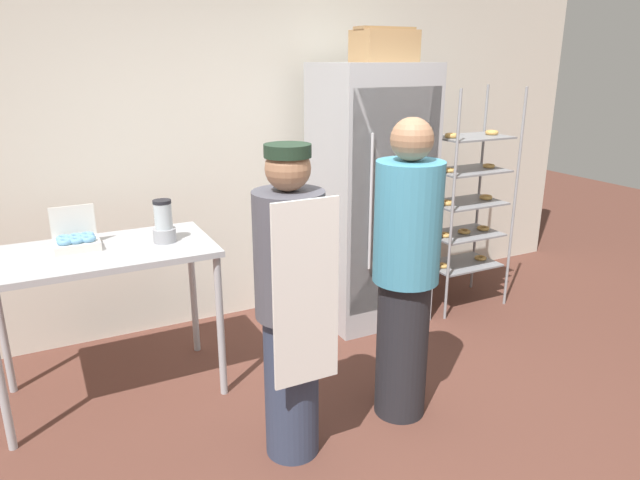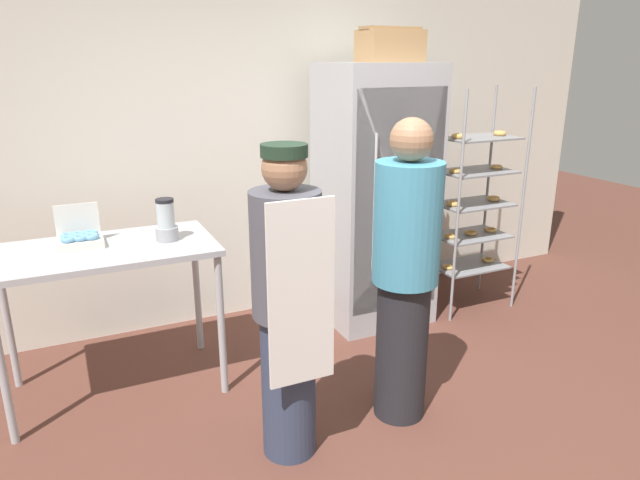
# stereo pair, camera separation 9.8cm
# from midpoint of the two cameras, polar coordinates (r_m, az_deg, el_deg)

# --- Properties ---
(ground_plane) EXTENTS (14.00, 14.00, 0.00)m
(ground_plane) POSITION_cam_midpoint_polar(r_m,az_deg,el_deg) (3.14, 7.24, -21.12)
(ground_plane) COLOR brown
(back_wall) EXTENTS (6.40, 0.12, 3.03)m
(back_wall) POSITION_cam_midpoint_polar(r_m,az_deg,el_deg) (4.42, -8.15, 11.71)
(back_wall) COLOR silver
(back_wall) RESTS_ON ground_plane
(refrigerator) EXTENTS (0.77, 0.70, 1.94)m
(refrigerator) POSITION_cam_midpoint_polar(r_m,az_deg,el_deg) (4.32, 4.39, 4.36)
(refrigerator) COLOR #ADAFB5
(refrigerator) RESTS_ON ground_plane
(baking_rack) EXTENTS (0.65, 0.43, 1.76)m
(baking_rack) POSITION_cam_midpoint_polar(r_m,az_deg,el_deg) (4.70, 13.86, 3.72)
(baking_rack) COLOR #93969B
(baking_rack) RESTS_ON ground_plane
(prep_counter) EXTENTS (1.24, 0.69, 0.93)m
(prep_counter) POSITION_cam_midpoint_polar(r_m,az_deg,el_deg) (3.51, -21.60, -2.49)
(prep_counter) COLOR #ADAFB5
(prep_counter) RESTS_ON ground_plane
(donut_box) EXTENTS (0.25, 0.19, 0.23)m
(donut_box) POSITION_cam_midpoint_polar(r_m,az_deg,el_deg) (3.53, -23.93, -0.08)
(donut_box) COLOR silver
(donut_box) RESTS_ON prep_counter
(blender_pitcher) EXTENTS (0.13, 0.13, 0.25)m
(blender_pitcher) POSITION_cam_midpoint_polar(r_m,az_deg,el_deg) (3.48, -16.15, 1.60)
(blender_pitcher) COLOR #99999E
(blender_pitcher) RESTS_ON prep_counter
(cardboard_storage_box) EXTENTS (0.43, 0.28, 0.23)m
(cardboard_storage_box) POSITION_cam_midpoint_polar(r_m,az_deg,el_deg) (4.20, 5.75, 18.81)
(cardboard_storage_box) COLOR #A87F51
(cardboard_storage_box) RESTS_ON refrigerator
(person_baker) EXTENTS (0.34, 0.36, 1.60)m
(person_baker) POSITION_cam_midpoint_polar(r_m,az_deg,el_deg) (2.76, -3.97, -6.41)
(person_baker) COLOR #333D56
(person_baker) RESTS_ON ground_plane
(person_customer) EXTENTS (0.36, 0.36, 1.69)m
(person_customer) POSITION_cam_midpoint_polar(r_m,az_deg,el_deg) (3.10, 7.66, -3.25)
(person_customer) COLOR #232328
(person_customer) RESTS_ON ground_plane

